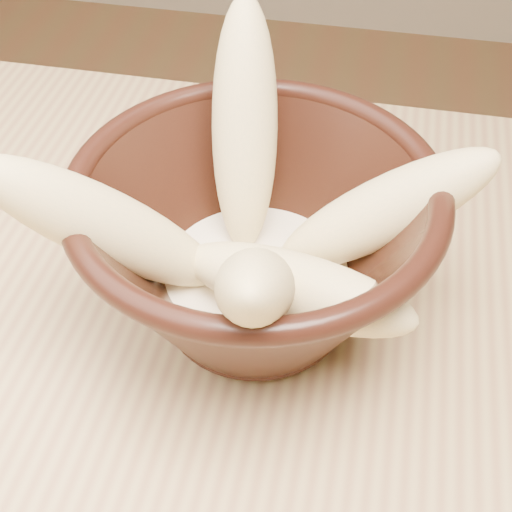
% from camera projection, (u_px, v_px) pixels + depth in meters
% --- Properties ---
extents(table, '(1.20, 0.80, 0.75)m').
position_uv_depth(table, '(145.00, 506.00, 0.48)').
color(table, tan).
rests_on(table, ground).
extents(bowl, '(0.23, 0.23, 0.12)m').
position_uv_depth(bowl, '(256.00, 244.00, 0.45)').
color(bowl, black).
rests_on(bowl, table).
extents(milk_puddle, '(0.13, 0.13, 0.02)m').
position_uv_depth(milk_puddle, '(256.00, 277.00, 0.47)').
color(milk_puddle, '#FEEECC').
rests_on(milk_puddle, bowl).
extents(banana_upright, '(0.06, 0.12, 0.16)m').
position_uv_depth(banana_upright, '(245.00, 127.00, 0.45)').
color(banana_upright, '#F9DF93').
rests_on(banana_upright, bowl).
extents(banana_left, '(0.15, 0.11, 0.15)m').
position_uv_depth(banana_left, '(109.00, 227.00, 0.41)').
color(banana_left, '#F9DF93').
rests_on(banana_left, bowl).
extents(banana_right, '(0.15, 0.06, 0.13)m').
position_uv_depth(banana_right, '(382.00, 212.00, 0.44)').
color(banana_right, '#F9DF93').
rests_on(banana_right, bowl).
extents(banana_across, '(0.16, 0.08, 0.05)m').
position_uv_depth(banana_across, '(295.00, 288.00, 0.42)').
color(banana_across, '#F9DF93').
rests_on(banana_across, bowl).
extents(banana_front, '(0.06, 0.15, 0.14)m').
position_uv_depth(banana_front, '(256.00, 287.00, 0.38)').
color(banana_front, '#F9DF93').
rests_on(banana_front, bowl).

